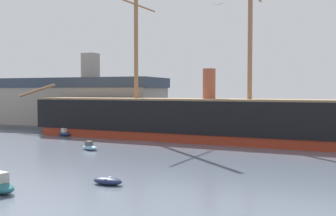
% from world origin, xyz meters
% --- Properties ---
extents(tall_ship, '(73.89, 16.66, 35.54)m').
position_xyz_m(tall_ship, '(-3.85, 55.05, 3.81)').
color(tall_ship, maroon).
rests_on(tall_ship, ground).
extents(dinghy_near_centre, '(2.95, 1.34, 0.69)m').
position_xyz_m(dinghy_near_centre, '(-0.41, 19.52, 0.35)').
color(dinghy_near_centre, '#1E284C').
rests_on(dinghy_near_centre, ground).
extents(motorboat_alongside_bow, '(3.35, 2.33, 1.30)m').
position_xyz_m(motorboat_alongside_bow, '(-13.82, 38.35, 0.46)').
color(motorboat_alongside_bow, '#7FB2D6').
rests_on(motorboat_alongside_bow, ground).
extents(motorboat_far_left, '(3.98, 2.95, 1.55)m').
position_xyz_m(motorboat_far_left, '(-28.41, 52.92, 0.54)').
color(motorboat_far_left, '#1E284C').
rests_on(motorboat_far_left, ground).
extents(motorboat_distant_centre, '(3.04, 1.41, 1.25)m').
position_xyz_m(motorboat_distant_centre, '(3.02, 62.40, 0.44)').
color(motorboat_distant_centre, '#236670').
rests_on(motorboat_distant_centre, ground).
extents(dockside_warehouse_left, '(52.32, 17.30, 17.51)m').
position_xyz_m(dockside_warehouse_left, '(-39.95, 70.10, 5.82)').
color(dockside_warehouse_left, '#565659').
rests_on(dockside_warehouse_left, ground).
extents(seagull_in_flight, '(1.26, 0.41, 0.14)m').
position_xyz_m(seagull_in_flight, '(6.78, 32.80, 18.63)').
color(seagull_in_flight, silver).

